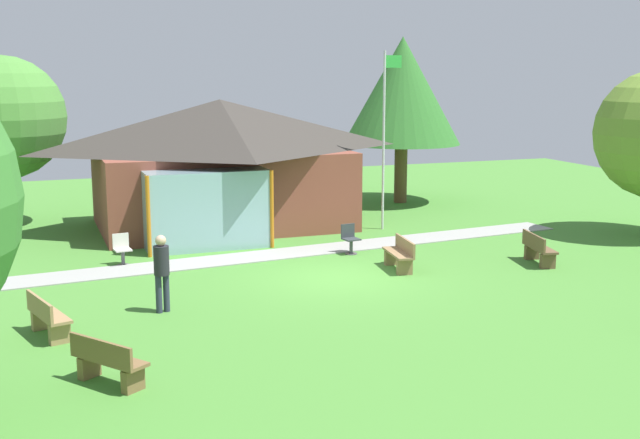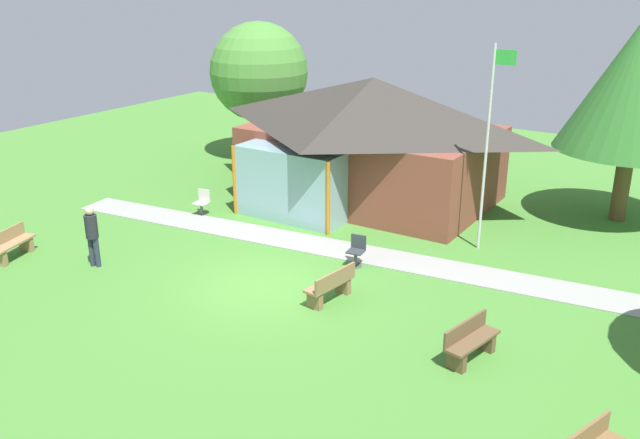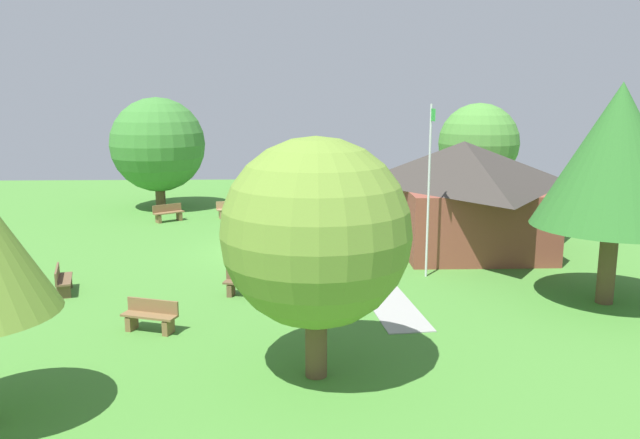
{
  "view_description": "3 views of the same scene",
  "coord_description": "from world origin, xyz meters",
  "px_view_note": "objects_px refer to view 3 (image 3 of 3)",
  "views": [
    {
      "loc": [
        -7.38,
        -18.86,
        5.31
      ],
      "look_at": [
        0.56,
        2.84,
        0.99
      ],
      "focal_mm": 45.47,
      "sensor_mm": 36.0,
      "label": 1
    },
    {
      "loc": [
        9.78,
        -12.7,
        7.69
      ],
      "look_at": [
        0.47,
        1.96,
        1.33
      ],
      "focal_mm": 38.24,
      "sensor_mm": 36.0,
      "label": 2
    },
    {
      "loc": [
        24.72,
        1.1,
        6.18
      ],
      "look_at": [
        -0.78,
        1.96,
        1.13
      ],
      "focal_mm": 35.55,
      "sensor_mm": 36.0,
      "label": 3
    }
  ],
  "objects_px": {
    "bench_front_left": "(168,213)",
    "bench_mid_right": "(248,284)",
    "bench_lawn_far_right": "(151,317)",
    "tree_behind_pavilion_left": "(479,144)",
    "patio_chair_west": "(345,217)",
    "tree_behind_pavilion_right": "(617,156)",
    "bench_rear_near_path": "(276,253)",
    "bench_front_right": "(63,281)",
    "bench_mid_left": "(231,210)",
    "pavilion": "(458,190)",
    "flagpole": "(429,184)",
    "tree_lawn_corner": "(158,145)",
    "patio_chair_lawn_spare": "(335,249)",
    "tree_east_hedge": "(316,233)",
    "visitor_strolling_lawn": "(245,206)"
  },
  "relations": [
    {
      "from": "patio_chair_lawn_spare",
      "to": "tree_behind_pavilion_right",
      "type": "distance_m",
      "value": 10.33
    },
    {
      "from": "bench_front_left",
      "to": "tree_behind_pavilion_left",
      "type": "xyz_separation_m",
      "value": [
        -1.7,
        15.82,
        3.27
      ]
    },
    {
      "from": "tree_behind_pavilion_left",
      "to": "tree_lawn_corner",
      "type": "xyz_separation_m",
      "value": [
        -1.97,
        -16.97,
        -0.17
      ]
    },
    {
      "from": "patio_chair_west",
      "to": "visitor_strolling_lawn",
      "type": "bearing_deg",
      "value": 87.18
    },
    {
      "from": "bench_mid_right",
      "to": "bench_lawn_far_right",
      "type": "height_order",
      "value": "same"
    },
    {
      "from": "patio_chair_west",
      "to": "bench_front_right",
      "type": "bearing_deg",
      "value": 129.92
    },
    {
      "from": "patio_chair_west",
      "to": "bench_front_left",
      "type": "bearing_deg",
      "value": 75.16
    },
    {
      "from": "pavilion",
      "to": "bench_rear_near_path",
      "type": "bearing_deg",
      "value": -67.66
    },
    {
      "from": "bench_lawn_far_right",
      "to": "patio_chair_west",
      "type": "bearing_deg",
      "value": -95.64
    },
    {
      "from": "bench_mid_right",
      "to": "patio_chair_west",
      "type": "height_order",
      "value": "patio_chair_west"
    },
    {
      "from": "bench_rear_near_path",
      "to": "bench_mid_right",
      "type": "bearing_deg",
      "value": -93.08
    },
    {
      "from": "tree_behind_pavilion_left",
      "to": "tree_lawn_corner",
      "type": "height_order",
      "value": "tree_lawn_corner"
    },
    {
      "from": "flagpole",
      "to": "patio_chair_lawn_spare",
      "type": "bearing_deg",
      "value": -128.96
    },
    {
      "from": "bench_mid_left",
      "to": "bench_front_left",
      "type": "distance_m",
      "value": 3.14
    },
    {
      "from": "patio_chair_lawn_spare",
      "to": "tree_behind_pavilion_left",
      "type": "bearing_deg",
      "value": -48.35
    },
    {
      "from": "pavilion",
      "to": "patio_chair_lawn_spare",
      "type": "height_order",
      "value": "pavilion"
    },
    {
      "from": "bench_front_left",
      "to": "tree_lawn_corner",
      "type": "bearing_deg",
      "value": -107.96
    },
    {
      "from": "bench_rear_near_path",
      "to": "bench_mid_left",
      "type": "bearing_deg",
      "value": 113.4
    },
    {
      "from": "bench_rear_near_path",
      "to": "bench_front_left",
      "type": "relative_size",
      "value": 1.05
    },
    {
      "from": "pavilion",
      "to": "tree_east_hedge",
      "type": "relative_size",
      "value": 1.71
    },
    {
      "from": "flagpole",
      "to": "bench_front_right",
      "type": "distance_m",
      "value": 12.28
    },
    {
      "from": "flagpole",
      "to": "tree_lawn_corner",
      "type": "height_order",
      "value": "tree_lawn_corner"
    },
    {
      "from": "bench_rear_near_path",
      "to": "visitor_strolling_lawn",
      "type": "height_order",
      "value": "visitor_strolling_lawn"
    },
    {
      "from": "bench_front_left",
      "to": "tree_east_hedge",
      "type": "distance_m",
      "value": 19.26
    },
    {
      "from": "bench_rear_near_path",
      "to": "visitor_strolling_lawn",
      "type": "distance_m",
      "value": 6.84
    },
    {
      "from": "pavilion",
      "to": "bench_front_left",
      "type": "bearing_deg",
      "value": -111.13
    },
    {
      "from": "tree_behind_pavilion_right",
      "to": "patio_chair_west",
      "type": "bearing_deg",
      "value": -149.33
    },
    {
      "from": "tree_behind_pavilion_right",
      "to": "tree_east_hedge",
      "type": "xyz_separation_m",
      "value": [
        4.76,
        -8.84,
        -1.17
      ]
    },
    {
      "from": "tree_behind_pavilion_right",
      "to": "bench_mid_right",
      "type": "bearing_deg",
      "value": -95.27
    },
    {
      "from": "bench_front_left",
      "to": "tree_lawn_corner",
      "type": "height_order",
      "value": "tree_lawn_corner"
    },
    {
      "from": "tree_behind_pavilion_right",
      "to": "tree_east_hedge",
      "type": "distance_m",
      "value": 10.11
    },
    {
      "from": "bench_lawn_far_right",
      "to": "tree_behind_pavilion_left",
      "type": "distance_m",
      "value": 21.54
    },
    {
      "from": "bench_front_right",
      "to": "bench_mid_right",
      "type": "bearing_deg",
      "value": 67.91
    },
    {
      "from": "bench_rear_near_path",
      "to": "tree_behind_pavilion_left",
      "type": "bearing_deg",
      "value": 51.49
    },
    {
      "from": "bench_mid_right",
      "to": "patio_chair_lawn_spare",
      "type": "bearing_deg",
      "value": -111.46
    },
    {
      "from": "bench_front_left",
      "to": "tree_behind_pavilion_left",
      "type": "distance_m",
      "value": 16.24
    },
    {
      "from": "bench_rear_near_path",
      "to": "patio_chair_west",
      "type": "distance_m",
      "value": 7.58
    },
    {
      "from": "bench_front_left",
      "to": "visitor_strolling_lawn",
      "type": "distance_m",
      "value": 4.25
    },
    {
      "from": "patio_chair_lawn_spare",
      "to": "tree_east_hedge",
      "type": "height_order",
      "value": "tree_east_hedge"
    },
    {
      "from": "bench_rear_near_path",
      "to": "tree_behind_pavilion_right",
      "type": "relative_size",
      "value": 0.24
    },
    {
      "from": "flagpole",
      "to": "tree_east_hedge",
      "type": "distance_m",
      "value": 8.69
    },
    {
      "from": "bench_front_left",
      "to": "bench_mid_right",
      "type": "height_order",
      "value": "same"
    },
    {
      "from": "bench_front_right",
      "to": "patio_chair_west",
      "type": "height_order",
      "value": "patio_chair_west"
    },
    {
      "from": "bench_front_left",
      "to": "bench_mid_right",
      "type": "bearing_deg",
      "value": 76.69
    },
    {
      "from": "tree_lawn_corner",
      "to": "tree_behind_pavilion_right",
      "type": "bearing_deg",
      "value": 45.2
    },
    {
      "from": "tree_east_hedge",
      "to": "bench_front_left",
      "type": "bearing_deg",
      "value": -159.01
    },
    {
      "from": "bench_rear_near_path",
      "to": "bench_mid_left",
      "type": "relative_size",
      "value": 0.99
    },
    {
      "from": "bench_rear_near_path",
      "to": "bench_lawn_far_right",
      "type": "distance_m",
      "value": 7.42
    },
    {
      "from": "bench_rear_near_path",
      "to": "bench_mid_right",
      "type": "relative_size",
      "value": 0.99
    },
    {
      "from": "bench_mid_left",
      "to": "patio_chair_west",
      "type": "distance_m",
      "value": 6.05
    }
  ]
}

